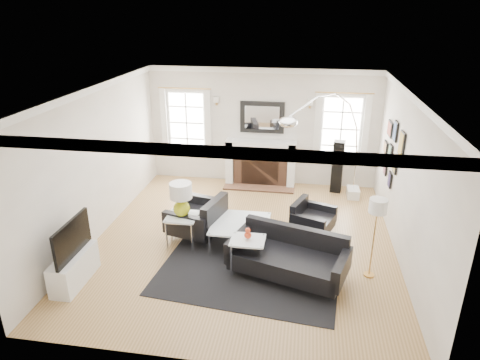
% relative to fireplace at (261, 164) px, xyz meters
% --- Properties ---
extents(floor, '(6.00, 6.00, 0.00)m').
position_rel_fireplace_xyz_m(floor, '(0.00, -2.79, -0.54)').
color(floor, olive).
rests_on(floor, ground).
extents(back_wall, '(5.50, 0.04, 2.80)m').
position_rel_fireplace_xyz_m(back_wall, '(0.00, 0.21, 0.86)').
color(back_wall, silver).
rests_on(back_wall, floor).
extents(front_wall, '(5.50, 0.04, 2.80)m').
position_rel_fireplace_xyz_m(front_wall, '(0.00, -5.79, 0.86)').
color(front_wall, silver).
rests_on(front_wall, floor).
extents(left_wall, '(0.04, 6.00, 2.80)m').
position_rel_fireplace_xyz_m(left_wall, '(-2.75, -2.79, 0.86)').
color(left_wall, silver).
rests_on(left_wall, floor).
extents(right_wall, '(0.04, 6.00, 2.80)m').
position_rel_fireplace_xyz_m(right_wall, '(2.75, -2.79, 0.86)').
color(right_wall, silver).
rests_on(right_wall, floor).
extents(ceiling, '(5.50, 6.00, 0.02)m').
position_rel_fireplace_xyz_m(ceiling, '(0.00, -2.79, 2.26)').
color(ceiling, white).
rests_on(ceiling, back_wall).
extents(crown_molding, '(5.50, 6.00, 0.12)m').
position_rel_fireplace_xyz_m(crown_molding, '(0.00, -2.79, 2.20)').
color(crown_molding, white).
rests_on(crown_molding, back_wall).
extents(fireplace, '(1.70, 0.69, 1.11)m').
position_rel_fireplace_xyz_m(fireplace, '(0.00, 0.00, 0.00)').
color(fireplace, white).
rests_on(fireplace, floor).
extents(mantel_mirror, '(1.05, 0.07, 0.75)m').
position_rel_fireplace_xyz_m(mantel_mirror, '(0.00, 0.16, 1.11)').
color(mantel_mirror, black).
rests_on(mantel_mirror, back_wall).
extents(window_left, '(1.24, 0.15, 1.62)m').
position_rel_fireplace_xyz_m(window_left, '(-1.85, 0.16, 0.92)').
color(window_left, white).
rests_on(window_left, back_wall).
extents(window_right, '(1.24, 0.15, 1.62)m').
position_rel_fireplace_xyz_m(window_right, '(1.85, 0.16, 0.92)').
color(window_right, white).
rests_on(window_right, back_wall).
extents(gallery_wall, '(0.04, 1.73, 1.29)m').
position_rel_fireplace_xyz_m(gallery_wall, '(2.72, -1.50, 0.99)').
color(gallery_wall, black).
rests_on(gallery_wall, right_wall).
extents(tv_unit, '(0.35, 1.00, 1.09)m').
position_rel_fireplace_xyz_m(tv_unit, '(-2.44, -4.49, -0.21)').
color(tv_unit, white).
rests_on(tv_unit, floor).
extents(area_rug, '(3.15, 2.72, 0.01)m').
position_rel_fireplace_xyz_m(area_rug, '(0.25, -3.61, -0.54)').
color(area_rug, black).
rests_on(area_rug, floor).
extents(sofa, '(2.04, 1.36, 0.61)m').
position_rel_fireplace_xyz_m(sofa, '(0.89, -3.75, -0.21)').
color(sofa, black).
rests_on(sofa, floor).
extents(armchair_left, '(1.11, 1.18, 0.67)m').
position_rel_fireplace_xyz_m(armchair_left, '(-0.84, -2.75, -0.17)').
color(armchair_left, black).
rests_on(armchair_left, floor).
extents(armchair_right, '(0.92, 0.98, 0.53)m').
position_rel_fireplace_xyz_m(armchair_right, '(1.24, -2.29, -0.25)').
color(armchair_right, black).
rests_on(armchair_right, floor).
extents(coffee_table, '(1.02, 1.02, 0.46)m').
position_rel_fireplace_xyz_m(coffee_table, '(-0.03, -2.95, -0.12)').
color(coffee_table, silver).
rests_on(coffee_table, floor).
extents(side_table_left, '(0.55, 0.55, 0.61)m').
position_rel_fireplace_xyz_m(side_table_left, '(-1.06, -3.13, -0.05)').
color(side_table_left, silver).
rests_on(side_table_left, floor).
extents(nesting_table, '(0.55, 0.47, 0.61)m').
position_rel_fireplace_xyz_m(nesting_table, '(0.22, -3.78, -0.05)').
color(nesting_table, silver).
rests_on(nesting_table, floor).
extents(gourd_lamp, '(0.40, 0.40, 0.63)m').
position_rel_fireplace_xyz_m(gourd_lamp, '(-1.06, -3.13, 0.43)').
color(gourd_lamp, '#B3BC17').
rests_on(gourd_lamp, side_table_left).
extents(orange_vase, '(0.12, 0.12, 0.19)m').
position_rel_fireplace_xyz_m(orange_vase, '(0.22, -3.78, 0.17)').
color(orange_vase, red).
rests_on(orange_vase, nesting_table).
extents(arc_floor_lamp, '(1.82, 1.69, 2.58)m').
position_rel_fireplace_xyz_m(arc_floor_lamp, '(1.45, -1.06, 0.85)').
color(arc_floor_lamp, white).
rests_on(arc_floor_lamp, floor).
extents(stick_floor_lamp, '(0.28, 0.28, 1.37)m').
position_rel_fireplace_xyz_m(stick_floor_lamp, '(2.20, -3.58, 0.65)').
color(stick_floor_lamp, '#C79245').
rests_on(stick_floor_lamp, floor).
extents(speaker_tower, '(0.28, 0.28, 1.24)m').
position_rel_fireplace_xyz_m(speaker_tower, '(1.82, -0.14, 0.08)').
color(speaker_tower, black).
rests_on(speaker_tower, floor).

